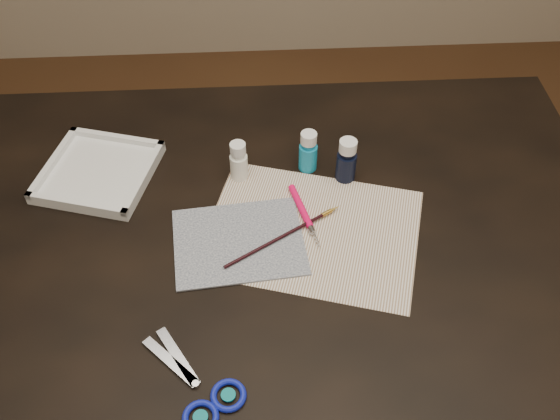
{
  "coord_description": "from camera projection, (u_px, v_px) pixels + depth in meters",
  "views": [
    {
      "loc": [
        -0.04,
        -0.77,
        1.64
      ],
      "look_at": [
        0.0,
        0.0,
        0.8
      ],
      "focal_mm": 40.0,
      "sensor_mm": 36.0,
      "label": 1
    }
  ],
  "objects": [
    {
      "name": "paint_bottle_cyan",
      "position": [
        308.0,
        151.0,
        1.26
      ],
      "size": [
        0.05,
        0.05,
        0.09
      ],
      "primitive_type": "cylinder",
      "rotation": [
        0.0,
        0.0,
        -0.3
      ],
      "color": "#1389B7",
      "rests_on": "table"
    },
    {
      "name": "canvas",
      "position": [
        239.0,
        242.0,
        1.15
      ],
      "size": [
        0.26,
        0.21,
        0.0
      ],
      "primitive_type": "cube",
      "rotation": [
        0.0,
        0.0,
        0.1
      ],
      "color": "#151E39",
      "rests_on": "paper"
    },
    {
      "name": "craft_knife",
      "position": [
        305.0,
        216.0,
        1.19
      ],
      "size": [
        0.06,
        0.16,
        0.01
      ],
      "primitive_type": null,
      "rotation": [
        0.0,
        0.0,
        -1.31
      ],
      "color": "#F30A53",
      "rests_on": "paper"
    },
    {
      "name": "paint_bottle_navy",
      "position": [
        347.0,
        160.0,
        1.24
      ],
      "size": [
        0.05,
        0.05,
        0.1
      ],
      "primitive_type": "cylinder",
      "rotation": [
        0.0,
        0.0,
        0.19
      ],
      "color": "black",
      "rests_on": "table"
    },
    {
      "name": "palette_tray",
      "position": [
        98.0,
        171.0,
        1.27
      ],
      "size": [
        0.26,
        0.26,
        0.03
      ],
      "primitive_type": "cube",
      "rotation": [
        0.0,
        0.0,
        -0.28
      ],
      "color": "white",
      "rests_on": "table"
    },
    {
      "name": "paper",
      "position": [
        312.0,
        231.0,
        1.17
      ],
      "size": [
        0.46,
        0.4,
        0.0
      ],
      "primitive_type": "cube",
      "rotation": [
        0.0,
        0.0,
        -0.28
      ],
      "color": "white",
      "rests_on": "table"
    },
    {
      "name": "table",
      "position": [
        280.0,
        333.0,
        1.46
      ],
      "size": [
        1.3,
        0.9,
        0.75
      ],
      "primitive_type": "cube",
      "color": "black",
      "rests_on": "ground"
    },
    {
      "name": "paintbrush",
      "position": [
        285.0,
        235.0,
        1.16
      ],
      "size": [
        0.23,
        0.14,
        0.01
      ],
      "primitive_type": null,
      "rotation": [
        0.0,
        0.0,
        0.55
      ],
      "color": "black",
      "rests_on": "canvas"
    },
    {
      "name": "ground",
      "position": [
        280.0,
        406.0,
        1.74
      ],
      "size": [
        3.5,
        3.5,
        0.02
      ],
      "primitive_type": "cube",
      "color": "#422614",
      "rests_on": "ground"
    },
    {
      "name": "scissors",
      "position": [
        184.0,
        379.0,
        0.96
      ],
      "size": [
        0.23,
        0.23,
        0.01
      ],
      "primitive_type": null,
      "rotation": [
        0.0,
        0.0,
        2.36
      ],
      "color": "silver",
      "rests_on": "table"
    },
    {
      "name": "paint_bottle_white",
      "position": [
        239.0,
        161.0,
        1.24
      ],
      "size": [
        0.04,
        0.04,
        0.09
      ],
      "primitive_type": "cylinder",
      "rotation": [
        0.0,
        0.0,
        -0.1
      ],
      "color": "white",
      "rests_on": "table"
    }
  ]
}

